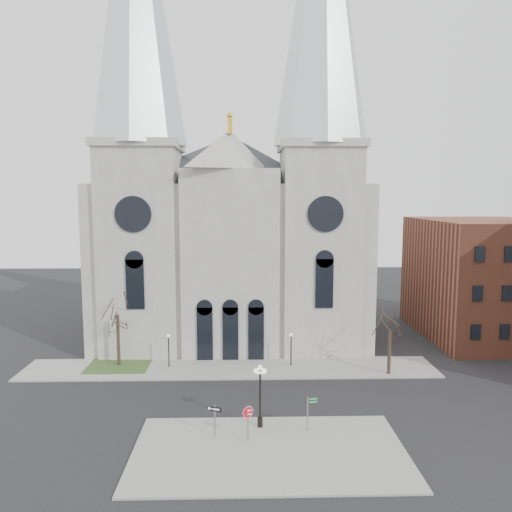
{
  "coord_description": "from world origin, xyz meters",
  "views": [
    {
      "loc": [
        1.32,
        -35.98,
        16.81
      ],
      "look_at": [
        2.46,
        8.0,
        11.47
      ],
      "focal_mm": 35.0,
      "sensor_mm": 36.0,
      "label": 1
    }
  ],
  "objects_px": {
    "one_way_sign": "(215,415)",
    "street_name_sign": "(309,411)",
    "globe_lamp": "(260,388)",
    "stop_sign": "(248,416)"
  },
  "relations": [
    {
      "from": "globe_lamp",
      "to": "one_way_sign",
      "type": "xyz_separation_m",
      "value": [
        -3.19,
        -1.38,
        -1.39
      ]
    },
    {
      "from": "globe_lamp",
      "to": "stop_sign",
      "type": "bearing_deg",
      "value": -115.0
    },
    {
      "from": "stop_sign",
      "to": "globe_lamp",
      "type": "bearing_deg",
      "value": 57.09
    },
    {
      "from": "one_way_sign",
      "to": "street_name_sign",
      "type": "relative_size",
      "value": 0.91
    },
    {
      "from": "stop_sign",
      "to": "one_way_sign",
      "type": "bearing_deg",
      "value": 158.69
    },
    {
      "from": "one_way_sign",
      "to": "street_name_sign",
      "type": "xyz_separation_m",
      "value": [
        6.63,
        0.75,
        -0.07
      ]
    },
    {
      "from": "stop_sign",
      "to": "globe_lamp",
      "type": "xyz_separation_m",
      "value": [
        0.9,
        1.93,
        1.18
      ]
    },
    {
      "from": "globe_lamp",
      "to": "street_name_sign",
      "type": "height_order",
      "value": "globe_lamp"
    },
    {
      "from": "one_way_sign",
      "to": "street_name_sign",
      "type": "bearing_deg",
      "value": 28.03
    },
    {
      "from": "one_way_sign",
      "to": "street_name_sign",
      "type": "distance_m",
      "value": 6.67
    }
  ]
}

